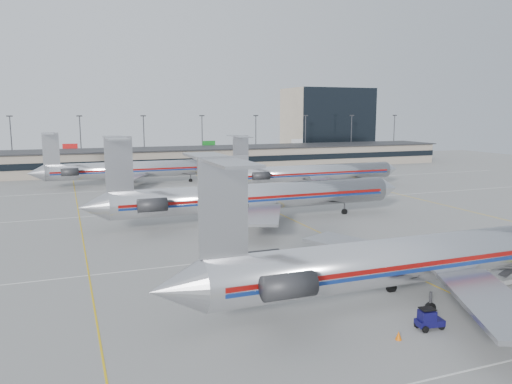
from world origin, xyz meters
name	(u,v)px	position (x,y,z in m)	size (l,w,h in m)	color
ground	(402,271)	(0.00, 0.00, 0.00)	(260.00, 260.00, 0.00)	gray
apron_markings	(350,247)	(0.00, 10.00, 0.01)	(160.00, 0.15, 0.02)	silver
terminal	(184,159)	(0.00, 97.97, 3.16)	(162.00, 17.00, 6.25)	gray
light_mast_row	(174,137)	(0.00, 112.00, 8.58)	(163.60, 0.40, 15.28)	#38383D
distant_building	(327,122)	(62.00, 128.00, 12.50)	(30.00, 20.00, 25.00)	tan
jet_foreground	(432,256)	(-2.58, -7.16, 3.80)	(49.99, 29.44, 13.09)	silver
jet_second_row	(251,197)	(-6.32, 27.37, 3.78)	(49.76, 29.30, 13.03)	silver
jet_third_row	(311,173)	(17.00, 53.56, 3.38)	(42.57, 26.19, 11.64)	silver
jet_back_row	(130,169)	(-18.01, 73.16, 3.48)	(43.87, 26.98, 11.99)	silver
tug_left	(428,320)	(-6.99, -12.19, 0.76)	(2.15, 1.27, 1.66)	#0C0B3C
belt_loader	(509,278)	(7.05, -6.73, 0.56)	(4.08, 1.71, 2.10)	gray
cone_left	(399,335)	(-10.14, -12.86, 0.32)	(0.47, 0.47, 0.64)	#D35907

